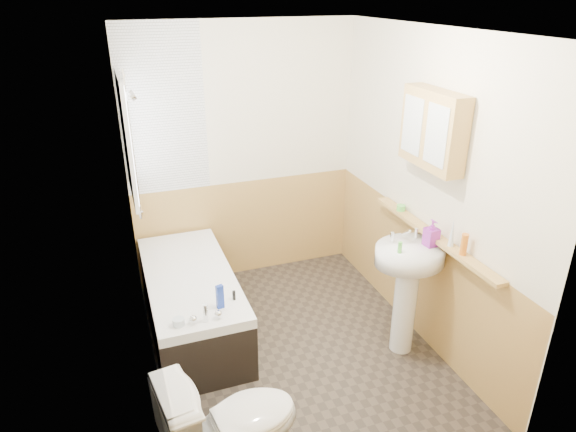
# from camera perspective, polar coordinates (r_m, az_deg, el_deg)

# --- Properties ---
(floor) EXTENTS (2.80, 2.80, 0.00)m
(floor) POSITION_cam_1_polar(r_m,az_deg,el_deg) (4.39, 0.69, -14.61)
(floor) COLOR #2E2720
(floor) RESTS_ON ground
(ceiling) EXTENTS (2.80, 2.80, 0.00)m
(ceiling) POSITION_cam_1_polar(r_m,az_deg,el_deg) (3.43, 0.90, 20.02)
(ceiling) COLOR white
(ceiling) RESTS_ON ground
(wall_back) EXTENTS (2.20, 0.02, 2.50)m
(wall_back) POSITION_cam_1_polar(r_m,az_deg,el_deg) (5.00, -4.93, 6.63)
(wall_back) COLOR #F2E7C7
(wall_back) RESTS_ON ground
(wall_front) EXTENTS (2.20, 0.02, 2.50)m
(wall_front) POSITION_cam_1_polar(r_m,az_deg,el_deg) (2.63, 11.83, -11.19)
(wall_front) COLOR #F2E7C7
(wall_front) RESTS_ON ground
(wall_left) EXTENTS (0.02, 2.80, 2.50)m
(wall_left) POSITION_cam_1_polar(r_m,az_deg,el_deg) (3.54, -16.33, -1.95)
(wall_left) COLOR #F2E7C7
(wall_left) RESTS_ON ground
(wall_right) EXTENTS (0.02, 2.80, 2.50)m
(wall_right) POSITION_cam_1_polar(r_m,az_deg,el_deg) (4.23, 15.04, 2.54)
(wall_right) COLOR #F2E7C7
(wall_right) RESTS_ON ground
(wainscot_right) EXTENTS (0.01, 2.80, 1.00)m
(wainscot_right) POSITION_cam_1_polar(r_m,az_deg,el_deg) (4.53, 13.79, -6.33)
(wainscot_right) COLOR tan
(wainscot_right) RESTS_ON wall_right
(wainscot_front) EXTENTS (2.20, 0.01, 1.00)m
(wainscot_front) POSITION_cam_1_polar(r_m,az_deg,el_deg) (3.13, 10.36, -22.26)
(wainscot_front) COLOR tan
(wainscot_front) RESTS_ON wall_front
(wainscot_back) EXTENTS (2.20, 0.01, 1.00)m
(wainscot_back) POSITION_cam_1_polar(r_m,az_deg,el_deg) (5.25, -4.58, -1.26)
(wainscot_back) COLOR tan
(wainscot_back) RESTS_ON wall_back
(tile_cladding_left) EXTENTS (0.01, 2.80, 2.50)m
(tile_cladding_left) POSITION_cam_1_polar(r_m,az_deg,el_deg) (3.54, -15.98, -1.90)
(tile_cladding_left) COLOR white
(tile_cladding_left) RESTS_ON wall_left
(tile_return_back) EXTENTS (0.75, 0.01, 1.50)m
(tile_return_back) POSITION_cam_1_polar(r_m,az_deg,el_deg) (4.72, -13.76, 11.28)
(tile_return_back) COLOR white
(tile_return_back) RESTS_ON wall_back
(window) EXTENTS (0.03, 0.79, 0.99)m
(window) POSITION_cam_1_polar(r_m,az_deg,el_deg) (4.30, -17.39, 8.26)
(window) COLOR white
(window) RESTS_ON wall_left
(bathtub) EXTENTS (0.70, 1.60, 0.70)m
(bathtub) POSITION_cam_1_polar(r_m,az_deg,el_deg) (4.51, -10.65, -9.30)
(bathtub) COLOR black
(bathtub) RESTS_ON floor
(shower_riser) EXTENTS (0.10, 0.08, 1.16)m
(shower_riser) POSITION_cam_1_polar(r_m,az_deg,el_deg) (4.02, -16.94, 8.64)
(shower_riser) COLOR silver
(shower_riser) RESTS_ON wall_left
(toilet) EXTENTS (0.87, 0.57, 0.80)m
(toilet) POSITION_cam_1_polar(r_m,az_deg,el_deg) (3.25, -6.22, -22.29)
(toilet) COLOR white
(toilet) RESTS_ON floor
(sink) EXTENTS (0.56, 0.45, 1.07)m
(sink) POSITION_cam_1_polar(r_m,az_deg,el_deg) (4.13, 13.16, -6.63)
(sink) COLOR white
(sink) RESTS_ON floor
(pine_shelf) EXTENTS (0.10, 1.55, 0.03)m
(pine_shelf) POSITION_cam_1_polar(r_m,az_deg,el_deg) (4.10, 15.76, -2.04)
(pine_shelf) COLOR tan
(pine_shelf) RESTS_ON wall_right
(medicine_cabinet) EXTENTS (0.16, 0.63, 0.56)m
(medicine_cabinet) POSITION_cam_1_polar(r_m,az_deg,el_deg) (3.90, 15.80, 9.25)
(medicine_cabinet) COLOR tan
(medicine_cabinet) RESTS_ON wall_right
(foam_can) EXTENTS (0.06, 0.06, 0.16)m
(foam_can) POSITION_cam_1_polar(r_m,az_deg,el_deg) (3.81, 18.98, -3.00)
(foam_can) COLOR orange
(foam_can) RESTS_ON pine_shelf
(green_bottle) EXTENTS (0.04, 0.04, 0.22)m
(green_bottle) POSITION_cam_1_polar(r_m,az_deg,el_deg) (3.89, 17.79, -1.75)
(green_bottle) COLOR silver
(green_bottle) RESTS_ON pine_shelf
(black_jar) EXTENTS (0.08, 0.08, 0.05)m
(black_jar) POSITION_cam_1_polar(r_m,az_deg,el_deg) (4.43, 12.44, 0.89)
(black_jar) COLOR #59C647
(black_jar) RESTS_ON pine_shelf
(soap_bottle) EXTENTS (0.11, 0.22, 0.10)m
(soap_bottle) POSITION_cam_1_polar(r_m,az_deg,el_deg) (4.02, 15.59, -2.56)
(soap_bottle) COLOR purple
(soap_bottle) RESTS_ON sink
(clear_bottle) EXTENTS (0.03, 0.03, 0.09)m
(clear_bottle) POSITION_cam_1_polar(r_m,az_deg,el_deg) (3.86, 12.33, -3.43)
(clear_bottle) COLOR #59C647
(clear_bottle) RESTS_ON sink
(blue_gel) EXTENTS (0.06, 0.04, 0.19)m
(blue_gel) POSITION_cam_1_polar(r_m,az_deg,el_deg) (3.85, -7.57, -8.89)
(blue_gel) COLOR #19339E
(blue_gel) RESTS_ON bathtub
(cream_jar) EXTENTS (0.09, 0.09, 0.05)m
(cream_jar) POSITION_cam_1_polar(r_m,az_deg,el_deg) (3.76, -12.06, -11.45)
(cream_jar) COLOR silver
(cream_jar) RESTS_ON bathtub
(orange_bottle) EXTENTS (0.03, 0.03, 0.08)m
(orange_bottle) POSITION_cam_1_polar(r_m,az_deg,el_deg) (3.96, -6.02, -8.77)
(orange_bottle) COLOR black
(orange_bottle) RESTS_ON bathtub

